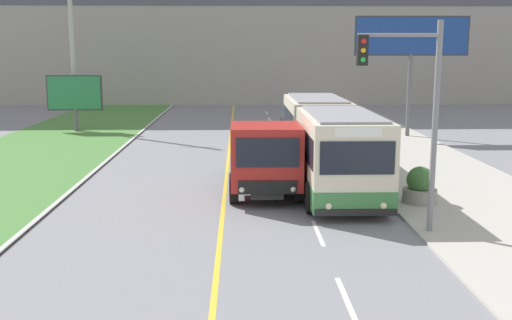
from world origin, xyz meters
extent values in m
cube|color=silver|center=(2.75, 7.80, 0.00)|extent=(0.12, 2.40, 0.01)
cube|color=silver|center=(2.75, 12.40, 0.00)|extent=(0.12, 2.40, 0.01)
cube|color=silver|center=(2.75, 17.00, 0.00)|extent=(0.12, 2.40, 0.01)
cube|color=silver|center=(2.75, 21.60, 0.00)|extent=(0.12, 2.40, 0.01)
cube|color=silver|center=(2.75, 26.20, 0.00)|extent=(0.12, 2.40, 0.01)
cube|color=silver|center=(2.75, 30.80, 0.00)|extent=(0.12, 2.40, 0.01)
cube|color=silver|center=(2.75, 35.40, 0.00)|extent=(0.12, 2.40, 0.01)
cube|color=silver|center=(2.75, 40.00, 0.00)|extent=(0.12, 2.40, 0.01)
cube|color=silver|center=(2.75, 44.60, 0.00)|extent=(0.12, 2.40, 0.01)
cube|color=beige|center=(3.96, 16.03, 1.61)|extent=(2.49, 5.72, 2.66)
cube|color=#3D7F42|center=(3.96, 16.03, 0.62)|extent=(2.51, 5.74, 0.70)
cube|color=black|center=(3.96, 16.03, 2.00)|extent=(2.51, 5.26, 0.93)
cube|color=gray|center=(3.96, 16.03, 2.98)|extent=(2.12, 5.14, 0.08)
cube|color=beige|center=(3.96, 22.65, 1.61)|extent=(2.49, 5.72, 2.66)
cube|color=#3D7F42|center=(3.96, 22.65, 0.62)|extent=(2.51, 5.74, 0.70)
cube|color=black|center=(3.96, 22.65, 2.00)|extent=(2.51, 5.26, 0.93)
cube|color=gray|center=(3.96, 22.65, 2.98)|extent=(2.12, 5.14, 0.08)
cube|color=#474747|center=(3.96, 19.34, 1.61)|extent=(2.29, 0.90, 2.45)
cube|color=black|center=(3.96, 13.15, 2.00)|extent=(2.19, 0.04, 0.98)
cube|color=black|center=(3.96, 13.14, 0.38)|extent=(2.44, 0.06, 0.20)
sphere|color=#F4EAB2|center=(3.15, 13.13, 0.57)|extent=(0.20, 0.20, 0.20)
sphere|color=#F4EAB2|center=(4.77, 13.13, 0.57)|extent=(0.20, 0.20, 0.20)
cube|color=white|center=(3.96, 13.15, 2.76)|extent=(1.37, 0.04, 0.28)
cylinder|color=black|center=(2.78, 14.43, 0.50)|extent=(0.28, 1.00, 1.00)
cylinder|color=black|center=(5.14, 14.43, 0.50)|extent=(0.28, 1.00, 1.00)
cylinder|color=black|center=(2.78, 17.86, 0.50)|extent=(0.28, 1.00, 1.00)
cylinder|color=black|center=(5.14, 17.86, 0.50)|extent=(0.28, 1.00, 1.00)
cylinder|color=black|center=(2.78, 23.22, 0.50)|extent=(0.28, 1.00, 1.00)
cylinder|color=black|center=(5.14, 23.22, 0.50)|extent=(0.28, 1.00, 1.00)
cube|color=black|center=(1.43, 18.02, 0.45)|extent=(1.06, 6.43, 0.20)
cube|color=#AD231E|center=(1.43, 16.01, 1.58)|extent=(2.35, 2.40, 2.07)
cube|color=black|center=(1.43, 14.79, 1.89)|extent=(2.00, 0.04, 0.93)
cube|color=black|center=(1.43, 14.78, 0.77)|extent=(1.88, 0.06, 0.44)
sphere|color=silver|center=(0.61, 14.77, 0.70)|extent=(0.18, 0.18, 0.18)
sphere|color=silver|center=(2.25, 14.77, 0.70)|extent=(0.18, 0.18, 0.18)
cube|color=slate|center=(1.43, 19.35, 0.61)|extent=(2.23, 3.78, 0.12)
cube|color=slate|center=(0.37, 19.35, 1.18)|extent=(0.12, 3.78, 1.28)
cube|color=slate|center=(2.49, 19.35, 1.18)|extent=(0.12, 3.78, 1.28)
cube|color=slate|center=(1.43, 17.52, 1.18)|extent=(2.23, 0.12, 1.28)
cube|color=slate|center=(1.43, 21.18, 1.18)|extent=(2.23, 0.12, 1.28)
cube|color=slate|center=(1.43, 17.52, 1.94)|extent=(2.23, 0.12, 0.24)
cylinder|color=black|center=(0.35, 15.77, 0.52)|extent=(0.30, 1.04, 1.04)
cylinder|color=black|center=(2.51, 15.77, 0.52)|extent=(0.30, 1.04, 1.04)
cylinder|color=black|center=(0.35, 19.53, 0.52)|extent=(0.30, 1.04, 1.04)
cylinder|color=black|center=(2.51, 19.53, 0.52)|extent=(0.30, 1.04, 1.04)
cube|color=black|center=(4.06, 32.45, 0.49)|extent=(1.80, 4.30, 0.61)
cube|color=black|center=(4.06, 32.55, 1.12)|extent=(1.53, 2.36, 0.65)
cylinder|color=black|center=(3.25, 31.16, 0.31)|extent=(0.18, 0.62, 0.62)
cylinder|color=black|center=(4.87, 31.16, 0.31)|extent=(0.18, 0.62, 0.62)
cylinder|color=black|center=(3.25, 33.74, 0.31)|extent=(0.18, 0.62, 0.62)
cylinder|color=black|center=(4.87, 33.74, 0.31)|extent=(0.18, 0.62, 0.62)
cylinder|color=#9E9E99|center=(-9.83, 34.33, 5.75)|extent=(0.28, 0.28, 11.50)
cylinder|color=slate|center=(5.88, 12.27, 2.94)|extent=(0.16, 0.16, 5.88)
cylinder|color=slate|center=(4.78, 12.27, 5.48)|extent=(2.20, 0.10, 0.10)
cube|color=black|center=(3.82, 12.27, 5.08)|extent=(0.28, 0.24, 0.80)
sphere|color=red|center=(3.82, 12.14, 5.32)|extent=(0.14, 0.14, 0.14)
sphere|color=orange|center=(3.82, 12.14, 5.08)|extent=(0.14, 0.14, 0.14)
sphere|color=green|center=(3.82, 12.14, 4.84)|extent=(0.14, 0.14, 0.14)
cylinder|color=#59595B|center=(10.42, 30.88, 2.40)|extent=(0.24, 0.24, 4.81)
cube|color=#333333|center=(10.42, 30.88, 5.85)|extent=(6.59, 0.20, 2.24)
cube|color=navy|center=(10.42, 30.77, 5.85)|extent=(6.43, 0.02, 2.08)
cylinder|color=#59595B|center=(-9.72, 33.82, 0.71)|extent=(0.24, 0.24, 1.42)
cube|color=#333333|center=(-9.72, 33.82, 2.43)|extent=(3.41, 0.20, 2.19)
cube|color=#287547|center=(-9.72, 33.71, 2.43)|extent=(3.25, 0.02, 2.03)
cylinder|color=gray|center=(6.53, 15.41, 0.31)|extent=(1.13, 1.13, 0.45)
sphere|color=#3D6B33|center=(6.53, 15.41, 0.84)|extent=(0.90, 0.90, 0.90)
cylinder|color=gray|center=(6.34, 20.71, 0.31)|extent=(1.07, 1.07, 0.46)
sphere|color=#3D6B33|center=(6.34, 20.71, 0.83)|extent=(0.85, 0.85, 0.85)
camera|label=1|loc=(0.56, -3.79, 5.11)|focal=42.00mm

